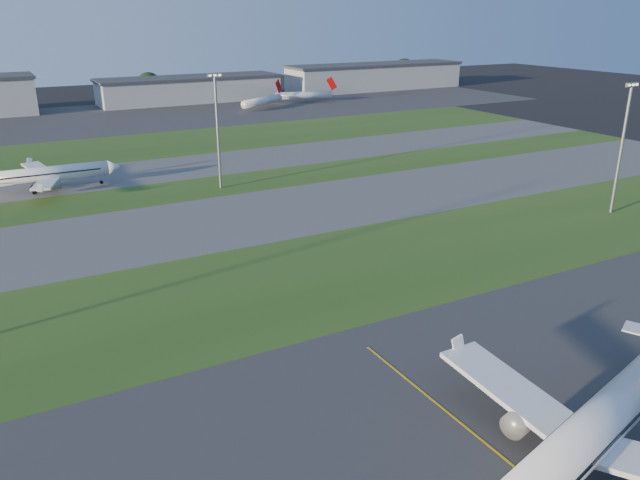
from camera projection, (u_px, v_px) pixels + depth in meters
grass_strip_a at (258, 290)px, 91.51m from camera, size 300.00×34.00×0.01m
taxiway_a at (189, 226)px, 118.67m from camera, size 300.00×32.00×0.01m
grass_strip_b at (154, 194)px, 139.24m from camera, size 300.00×18.00×0.01m
taxiway_b at (131, 173)px, 157.34m from camera, size 300.00×26.00×0.01m
grass_strip_c at (106, 150)px, 184.50m from camera, size 300.00×40.00×0.01m
apron_far at (74, 121)px, 233.88m from camera, size 400.00×80.00×0.01m
airliner_parked at (596, 430)px, 54.00m from camera, size 38.69×32.45×12.31m
airliner_taxiing at (45, 175)px, 141.24m from camera, size 33.40×28.35×10.43m
mini_jet_near at (262, 101)px, 261.53m from camera, size 25.14×16.68×9.48m
mini_jet_far at (304, 95)px, 279.66m from camera, size 28.10×9.68×9.48m
light_mast_centre at (217, 124)px, 139.28m from camera, size 3.20×0.70×25.80m
light_mast_east at (623, 140)px, 121.68m from camera, size 3.20×0.70×25.80m
hangar_east at (190, 89)px, 281.49m from camera, size 81.60×23.00×11.20m
hangar_far_east at (375, 76)px, 326.35m from camera, size 96.90×23.00×13.20m
tree_mid_west at (5, 96)px, 256.57m from camera, size 9.90×9.90×10.80m
tree_mid_east at (149, 85)px, 285.82m from camera, size 11.55×11.55×12.60m
tree_east at (297, 79)px, 318.31m from camera, size 10.45×10.45×11.40m
tree_far_east at (404, 70)px, 352.80m from camera, size 12.65×12.65×13.80m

